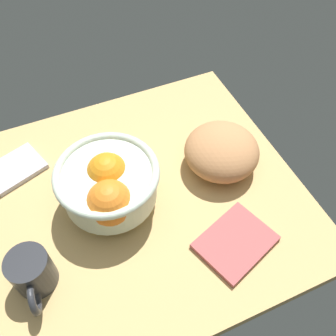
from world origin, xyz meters
TOP-DOWN VIEW (x-y plane):
  - ground_plane at (0.00, 0.00)cm, footprint 67.16×61.64cm
  - fruit_bowl at (-5.90, 0.31)cm, footprint 20.37×20.37cm
  - bread_loaf at (19.58, 0.85)cm, footprint 22.52×22.52cm
  - napkin_folded at (13.03, -17.69)cm, footprint 16.90×15.03cm
  - napkin_spare at (-22.97, 17.41)cm, footprint 14.05×12.32cm
  - mug at (-23.50, -10.16)cm, footprint 7.41×11.53cm

SIDE VIEW (x-z plane):
  - ground_plane at x=0.00cm, z-range -3.00..0.00cm
  - napkin_folded at x=13.03cm, z-range 0.00..1.14cm
  - napkin_spare at x=-22.97cm, z-range 0.00..1.16cm
  - mug at x=-23.50cm, z-range 0.00..8.23cm
  - bread_loaf at x=19.58cm, z-range 0.00..8.96cm
  - fruit_bowl at x=-5.90cm, z-range 0.77..13.44cm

